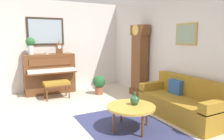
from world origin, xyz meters
name	(u,v)px	position (x,y,z in m)	size (l,w,h in m)	color
ground_plane	(77,118)	(0.00, 0.00, -0.05)	(6.40, 6.00, 0.10)	beige
wall_left	(50,46)	(-2.60, 0.00, 1.41)	(0.13, 4.90, 2.80)	silver
wall_back	(165,48)	(0.01, 2.40, 1.40)	(5.30, 0.13, 2.80)	silver
area_rug	(128,127)	(1.03, 0.65, 0.00)	(2.10, 1.50, 0.01)	navy
piano	(50,73)	(-2.23, -0.12, 0.60)	(0.87, 1.44, 1.19)	brown
piano_bench	(57,84)	(-1.50, -0.09, 0.41)	(0.42, 0.70, 0.48)	brown
grandfather_clock	(139,62)	(-0.75, 2.13, 0.96)	(0.52, 0.34, 2.03)	brown
couch	(182,102)	(1.09, 1.97, 0.31)	(1.90, 0.80, 0.84)	olive
coffee_table	(131,107)	(1.12, 0.66, 0.42)	(0.88, 0.88, 0.45)	gold
mantel_clock	(59,48)	(-2.23, 0.20, 1.36)	(0.13, 0.18, 0.38)	brown
flower_vase	(30,44)	(-2.23, -0.61, 1.50)	(0.26, 0.26, 0.58)	silver
teacup	(47,54)	(-2.09, -0.20, 1.21)	(0.12, 0.12, 0.06)	beige
green_jug	(135,100)	(1.09, 0.75, 0.54)	(0.17, 0.17, 0.24)	#234C33
potted_plant	(99,84)	(-1.36, 1.13, 0.32)	(0.36, 0.36, 0.56)	#935138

